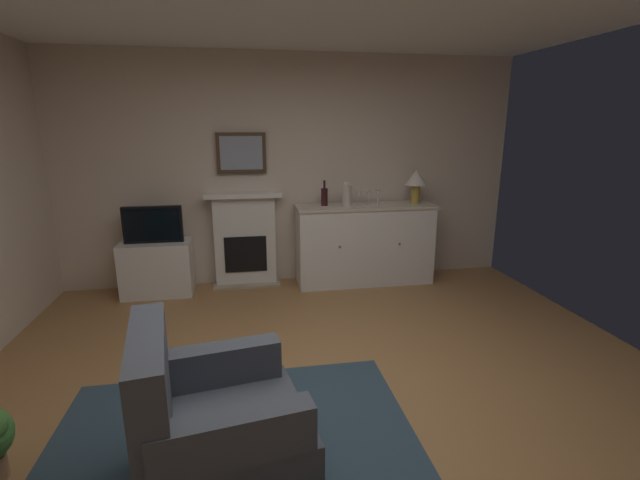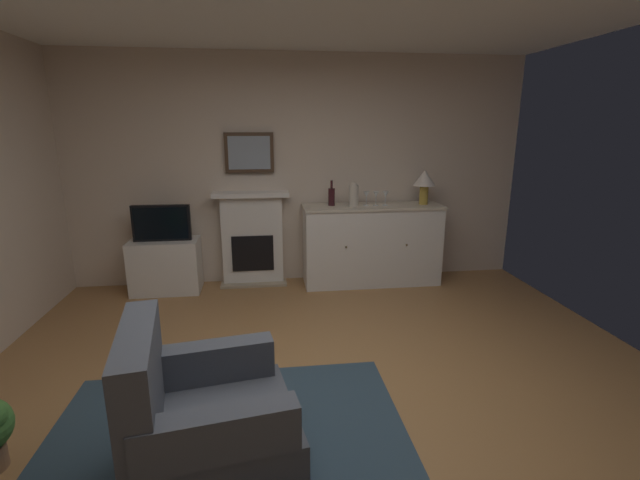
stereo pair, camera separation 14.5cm
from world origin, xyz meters
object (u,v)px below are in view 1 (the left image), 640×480
(wine_glass_right, at_px, (378,194))
(vase_decorative, at_px, (347,194))
(armchair, at_px, (212,425))
(framed_picture, at_px, (241,153))
(tv_set, at_px, (153,225))
(sideboard_cabinet, at_px, (364,244))
(table_lamp, at_px, (416,180))
(wine_glass_center, at_px, (369,195))
(wine_glass_left, at_px, (359,195))
(wine_bottle, at_px, (324,196))
(fireplace_unit, at_px, (245,239))
(tv_cabinet, at_px, (157,268))

(wine_glass_right, height_order, vase_decorative, vase_decorative)
(vase_decorative, xyz_separation_m, armchair, (-1.36, -2.89, -0.70))
(framed_picture, relative_size, tv_set, 0.89)
(sideboard_cabinet, height_order, vase_decorative, vase_decorative)
(table_lamp, height_order, wine_glass_center, table_lamp)
(wine_glass_center, bearing_deg, wine_glass_right, -1.97)
(framed_picture, xyz_separation_m, wine_glass_left, (1.32, -0.23, -0.47))
(wine_glass_center, bearing_deg, table_lamp, 1.51)
(wine_bottle, bearing_deg, wine_glass_left, -7.11)
(wine_glass_center, bearing_deg, fireplace_unit, 172.32)
(wine_glass_right, bearing_deg, armchair, -120.74)
(tv_cabinet, bearing_deg, armchair, -75.30)
(table_lamp, bearing_deg, tv_set, -179.84)
(framed_picture, height_order, tv_cabinet, framed_picture)
(wine_glass_center, xyz_separation_m, armchair, (-1.63, -2.92, -0.68))
(sideboard_cabinet, xyz_separation_m, tv_cabinet, (-2.37, 0.02, -0.17))
(table_lamp, relative_size, wine_glass_center, 2.42)
(wine_glass_left, distance_m, wine_glass_right, 0.22)
(wine_glass_left, bearing_deg, tv_cabinet, 179.55)
(wine_glass_center, relative_size, armchair, 0.18)
(tv_cabinet, bearing_deg, vase_decorative, -1.75)
(tv_cabinet, height_order, tv_set, tv_set)
(fireplace_unit, xyz_separation_m, framed_picture, (0.00, 0.05, 0.99))
(wine_glass_center, distance_m, wine_glass_right, 0.11)
(tv_set, bearing_deg, fireplace_unit, 10.77)
(fireplace_unit, relative_size, tv_set, 1.77)
(wine_bottle, distance_m, armchair, 3.26)
(framed_picture, height_order, wine_glass_left, framed_picture)
(wine_glass_left, height_order, wine_glass_center, same)
(vase_decorative, bearing_deg, wine_glass_left, 16.42)
(wine_bottle, bearing_deg, tv_cabinet, -179.05)
(sideboard_cabinet, bearing_deg, fireplace_unit, 172.76)
(armchair, bearing_deg, wine_bottle, 69.46)
(sideboard_cabinet, xyz_separation_m, vase_decorative, (-0.24, -0.05, 0.61))
(tv_set, height_order, armchair, tv_set)
(tv_cabinet, bearing_deg, wine_glass_center, -0.72)
(wine_glass_left, bearing_deg, armchair, -117.32)
(sideboard_cabinet, distance_m, table_lamp, 0.96)
(vase_decorative, bearing_deg, table_lamp, 3.39)
(table_lamp, xyz_separation_m, tv_cabinet, (-2.97, 0.02, -0.92))
(table_lamp, distance_m, tv_set, 3.00)
(fireplace_unit, relative_size, wine_bottle, 3.79)
(framed_picture, relative_size, wine_glass_left, 3.33)
(tv_cabinet, bearing_deg, wine_glass_left, -0.45)
(tv_set, bearing_deg, wine_bottle, 1.66)
(sideboard_cabinet, xyz_separation_m, wine_glass_left, (-0.08, -0.00, 0.59))
(wine_bottle, height_order, tv_set, wine_bottle)
(wine_glass_right, relative_size, tv_set, 0.27)
(wine_glass_left, xyz_separation_m, armchair, (-1.52, -2.94, -0.68))
(wine_glass_center, bearing_deg, wine_bottle, 173.08)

